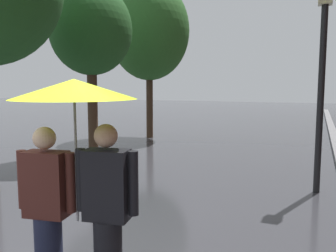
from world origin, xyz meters
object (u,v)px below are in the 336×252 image
Objects in this scene: street_tree_1 at (91,31)px; street_lamp_post at (322,74)px; street_tree_2 at (149,31)px; couple_under_umbrella at (76,157)px.

street_lamp_post is at bearing -11.87° from street_tree_1.
street_tree_2 is 2.80× the size of couple_under_umbrella.
street_lamp_post is (2.06, 4.65, 0.85)m from couple_under_umbrella.
street_tree_1 reaches higher than street_lamp_post.
street_tree_2 is at bearing 111.60° from couple_under_umbrella.
couple_under_umbrella is (3.77, -5.87, -2.09)m from street_tree_1.
street_tree_1 is at bearing -87.71° from street_tree_2.
street_lamp_post is at bearing 66.04° from couple_under_umbrella.
street_tree_1 is 1.25× the size of street_lamp_post.
street_tree_2 is 1.55× the size of street_lamp_post.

